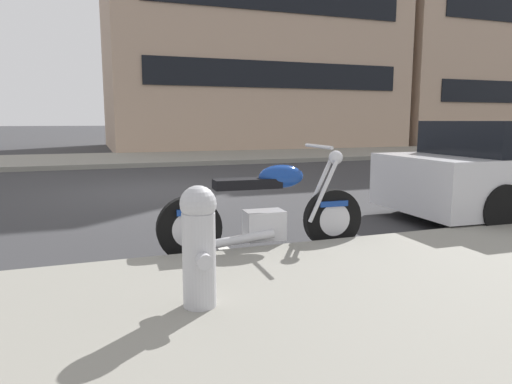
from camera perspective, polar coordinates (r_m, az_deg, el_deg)
The scene contains 6 objects.
ground_plane at distance 9.32m, azimuth -11.47°, elevation 0.10°, with size 260.00×260.00×0.00m, color #333335.
sidewalk_far_curb at distance 21.21m, azimuth 19.17°, elevation 4.71°, with size 120.00×5.00×0.14m, color gray.
parking_stall_stripe at distance 5.25m, azimuth -4.56°, elevation -6.34°, with size 0.12×2.20×0.01m, color silver.
parked_motorcycle at distance 4.78m, azimuth 1.30°, elevation -2.57°, with size 2.19×0.62×1.12m.
fire_hydrant at distance 3.09m, azimuth -7.00°, elevation -6.22°, with size 0.24×0.36×0.81m.
townhouse_behind_pole at distance 33.04m, azimuth 25.64°, elevation 16.71°, with size 15.65×9.01×12.89m.
Camera 1 is at (-1.33, -9.12, 1.36)m, focal length 32.75 mm.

